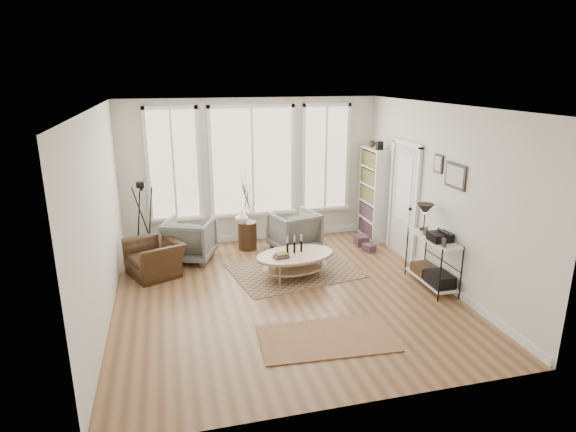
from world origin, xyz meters
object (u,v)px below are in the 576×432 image
object	(u,v)px
armchair_right	(294,231)
side_table	(247,212)
armchair_left	(190,239)
accent_chair	(155,258)
coffee_table	(295,259)
low_shelf	(433,257)
bookcase	(373,193)

from	to	relation	value
armchair_right	side_table	size ratio (longest dim) A/B	0.55
armchair_left	armchair_right	distance (m)	2.01
armchair_right	accent_chair	bearing A→B (deg)	-2.99
armchair_left	accent_chair	world-z (taller)	armchair_left
coffee_table	side_table	distance (m)	1.74
armchair_left	armchair_right	size ratio (longest dim) A/B	1.01
armchair_left	coffee_table	bearing A→B (deg)	163.65
low_shelf	coffee_table	bearing A→B (deg)	157.02
bookcase	side_table	bearing A→B (deg)	-179.06
bookcase	accent_chair	world-z (taller)	bookcase
low_shelf	armchair_right	distance (m)	2.80
low_shelf	armchair_right	world-z (taller)	low_shelf
bookcase	low_shelf	size ratio (longest dim) A/B	1.58
low_shelf	coffee_table	xyz separation A→B (m)	(-2.07, 0.88, -0.18)
armchair_left	armchair_right	bearing A→B (deg)	-157.69
armchair_left	accent_chair	size ratio (longest dim) A/B	0.94
low_shelf	coffee_table	distance (m)	2.25
low_shelf	side_table	world-z (taller)	side_table
armchair_right	accent_chair	world-z (taller)	armchair_right
bookcase	side_table	xyz separation A→B (m)	(-2.66, -0.04, -0.21)
low_shelf	accent_chair	world-z (taller)	low_shelf
armchair_right	accent_chair	xyz separation A→B (m)	(-2.63, -0.58, -0.09)
accent_chair	armchair_left	bearing A→B (deg)	107.48
armchair_left	low_shelf	bearing A→B (deg)	171.28
side_table	coffee_table	bearing A→B (deg)	-71.39
bookcase	coffee_table	size ratio (longest dim) A/B	1.38
bookcase	armchair_right	xyz separation A→B (m)	(-1.79, -0.32, -0.57)
low_shelf	accent_chair	size ratio (longest dim) A/B	1.42
armchair_right	accent_chair	distance (m)	2.70
accent_chair	low_shelf	bearing A→B (deg)	45.72
low_shelf	bookcase	bearing A→B (deg)	88.72
bookcase	low_shelf	xyz separation A→B (m)	(-0.06, -2.52, -0.44)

